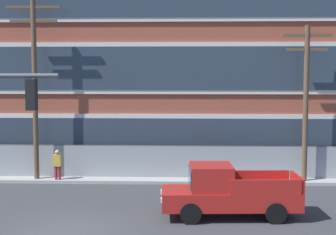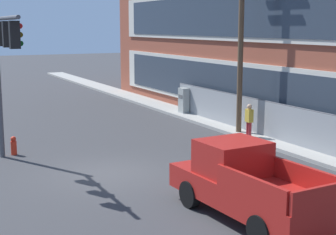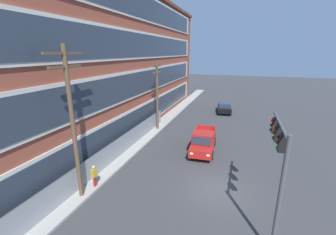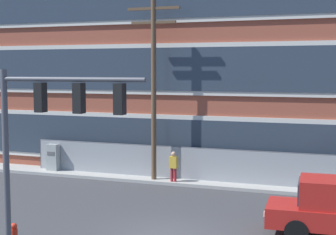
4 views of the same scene
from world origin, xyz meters
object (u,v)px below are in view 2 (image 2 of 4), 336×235
object	(u,v)px
pedestrian_near_cabinet	(249,119)
utility_pole_near_corner	(241,27)
fire_hydrant	(14,146)
electrical_cabinet	(184,102)
pickup_truck_red	(246,184)
traffic_signal_mast	(3,54)

from	to	relation	value
pedestrian_near_cabinet	utility_pole_near_corner	bearing A→B (deg)	169.34
fire_hydrant	pedestrian_near_cabinet	bearing A→B (deg)	79.00
electrical_cabinet	fire_hydrant	size ratio (longest dim) A/B	2.09
pedestrian_near_cabinet	fire_hydrant	bearing A→B (deg)	-101.00
pickup_truck_red	fire_hydrant	size ratio (longest dim) A/B	6.97
traffic_signal_mast	fire_hydrant	distance (m)	4.22
utility_pole_near_corner	traffic_signal_mast	bearing A→B (deg)	-85.83
utility_pole_near_corner	pedestrian_near_cabinet	bearing A→B (deg)	-10.66
traffic_signal_mast	pickup_truck_red	bearing A→B (deg)	29.99
electrical_cabinet	pedestrian_near_cabinet	xyz separation A→B (m)	(7.33, -0.52, 0.16)
pickup_truck_red	pedestrian_near_cabinet	size ratio (longest dim) A/B	3.22
pickup_truck_red	fire_hydrant	xyz separation A→B (m)	(-10.15, -4.41, -0.58)
pedestrian_near_cabinet	fire_hydrant	size ratio (longest dim) A/B	2.17
traffic_signal_mast	utility_pole_near_corner	size ratio (longest dim) A/B	0.62
electrical_cabinet	utility_pole_near_corner	bearing A→B (deg)	-2.78
utility_pole_near_corner	fire_hydrant	size ratio (longest dim) A/B	12.00
utility_pole_near_corner	electrical_cabinet	xyz separation A→B (m)	(-6.19, 0.30, -4.39)
electrical_cabinet	fire_hydrant	world-z (taller)	electrical_cabinet
utility_pole_near_corner	fire_hydrant	world-z (taller)	utility_pole_near_corner
traffic_signal_mast	pedestrian_near_cabinet	bearing A→B (deg)	88.22
traffic_signal_mast	utility_pole_near_corner	world-z (taller)	utility_pole_near_corner
pedestrian_near_cabinet	fire_hydrant	xyz separation A→B (m)	(-2.01, -10.35, -0.59)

